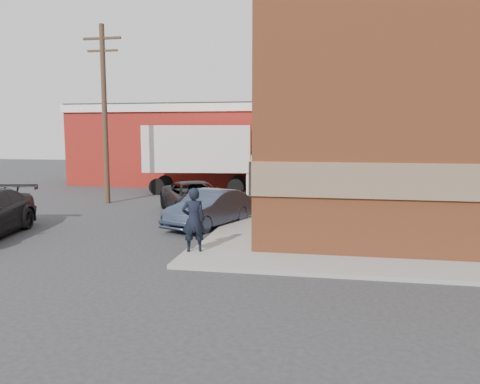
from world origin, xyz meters
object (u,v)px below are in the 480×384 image
at_px(warehouse, 194,144).
at_px(suv_a, 195,198).
at_px(brick_building, 438,109).
at_px(box_truck, 211,154).
at_px(man, 193,220).
at_px(utility_pole, 105,111).
at_px(sedan, 210,208).

distance_m(warehouse, suv_a, 13.93).
height_order(brick_building, box_truck, brick_building).
relative_size(warehouse, box_truck, 1.93).
relative_size(warehouse, man, 8.54).
relative_size(brick_building, utility_pole, 2.03).
bearing_deg(utility_pole, man, -51.72).
height_order(warehouse, man, warehouse).
bearing_deg(utility_pole, brick_building, -0.02).
height_order(sedan, suv_a, suv_a).
bearing_deg(box_truck, utility_pole, -137.30).
xyz_separation_m(utility_pole, man, (7.30, -9.25, -3.67)).
bearing_deg(suv_a, utility_pole, 126.77).
bearing_deg(box_truck, sedan, -83.78).
bearing_deg(utility_pole, sedan, -36.23).
height_order(warehouse, sedan, warehouse).
xyz_separation_m(man, sedan, (-0.60, 4.34, -0.37)).
distance_m(sedan, suv_a, 3.00).
relative_size(utility_pole, suv_a, 1.74).
distance_m(brick_building, suv_a, 11.58).
height_order(brick_building, suv_a, brick_building).
relative_size(utility_pole, sedan, 2.10).
bearing_deg(sedan, warehouse, 129.42).
xyz_separation_m(sedan, box_truck, (-2.41, 10.02, 1.63)).
xyz_separation_m(brick_building, utility_pole, (-16.00, 0.00, 0.06)).
distance_m(warehouse, sedan, 16.87).
height_order(warehouse, utility_pole, utility_pole).
bearing_deg(sedan, suv_a, 138.06).
relative_size(man, box_truck, 0.23).
bearing_deg(brick_building, sedan, -152.19).
bearing_deg(man, warehouse, -92.70).
xyz_separation_m(utility_pole, sedan, (6.70, -4.91, -4.04)).
relative_size(warehouse, sedan, 3.80).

